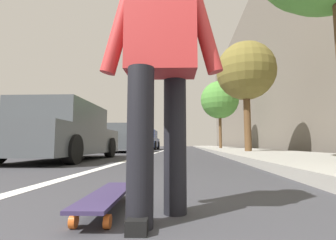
# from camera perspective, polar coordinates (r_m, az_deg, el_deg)

# --- Properties ---
(ground_plane) EXTENTS (80.00, 80.00, 0.00)m
(ground_plane) POSITION_cam_1_polar(r_m,az_deg,el_deg) (10.50, 2.81, -7.91)
(ground_plane) COLOR #38383D
(lane_stripe_white) EXTENTS (52.00, 0.16, 0.01)m
(lane_stripe_white) POSITION_cam_1_polar(r_m,az_deg,el_deg) (20.55, 0.08, -6.80)
(lane_stripe_white) COLOR silver
(lane_stripe_white) RESTS_ON ground
(sidewalk_curb) EXTENTS (52.00, 3.20, 0.15)m
(sidewalk_curb) POSITION_cam_1_polar(r_m,az_deg,el_deg) (18.71, 13.01, -6.55)
(sidewalk_curb) COLOR #9E9B93
(sidewalk_curb) RESTS_ON ground
(building_facade) EXTENTS (40.00, 1.20, 12.31)m
(building_facade) POSITION_cam_1_polar(r_m,az_deg,el_deg) (23.94, 18.41, 8.52)
(building_facade) COLOR #6D6459
(building_facade) RESTS_ON ground
(skateboard) EXTENTS (0.85, 0.24, 0.11)m
(skateboard) POSITION_cam_1_polar(r_m,az_deg,el_deg) (1.64, -13.96, -16.86)
(skateboard) COLOR orange
(skateboard) RESTS_ON ground
(skater_person) EXTENTS (0.47, 0.72, 1.64)m
(skater_person) POSITION_cam_1_polar(r_m,az_deg,el_deg) (1.48, -1.78, 14.94)
(skater_person) COLOR black
(skater_person) RESTS_ON ground
(parked_car_near) EXTENTS (4.51, 1.97, 1.47)m
(parked_car_near) POSITION_cam_1_polar(r_m,az_deg,el_deg) (7.03, -22.94, -2.88)
(parked_car_near) COLOR #4C5156
(parked_car_near) RESTS_ON ground
(parked_car_mid) EXTENTS (4.38, 2.11, 1.47)m
(parked_car_mid) POSITION_cam_1_polar(r_m,az_deg,el_deg) (13.47, -10.42, -4.35)
(parked_car_mid) COLOR #4C5156
(parked_car_mid) RESTS_ON ground
(parked_car_far) EXTENTS (4.54, 1.92, 1.49)m
(parked_car_far) POSITION_cam_1_polar(r_m,az_deg,el_deg) (19.29, -5.11, -4.73)
(parked_car_far) COLOR navy
(parked_car_far) RESTS_ON ground
(traffic_light) EXTENTS (0.33, 0.28, 4.20)m
(traffic_light) POSITION_cam_1_polar(r_m,az_deg,el_deg) (22.66, -0.58, 0.66)
(traffic_light) COLOR #2D2D2D
(traffic_light) RESTS_ON ground
(street_tree_mid) EXTENTS (2.37, 2.37, 4.57)m
(street_tree_mid) POSITION_cam_1_polar(r_m,az_deg,el_deg) (10.62, 17.63, 10.69)
(street_tree_mid) COLOR brown
(street_tree_mid) RESTS_ON ground
(street_tree_far) EXTENTS (2.71, 2.71, 4.96)m
(street_tree_far) POSITION_cam_1_polar(r_m,az_deg,el_deg) (18.11, 11.91, 4.58)
(street_tree_far) COLOR brown
(street_tree_far) RESTS_ON ground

